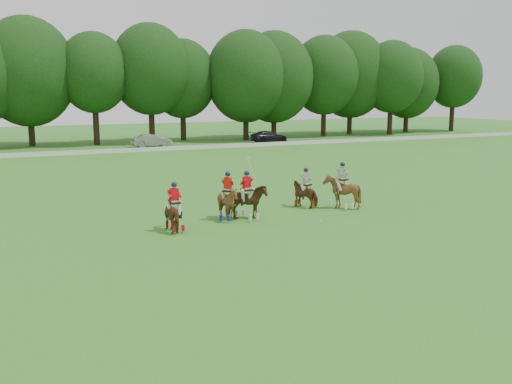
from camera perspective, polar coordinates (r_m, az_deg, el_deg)
name	(u,v)px	position (r m, az deg, el deg)	size (l,w,h in m)	color
ground	(303,240)	(24.01, 4.73, -4.84)	(180.00, 180.00, 0.00)	#2D6E1F
tree_line	(96,73)	(69.18, -15.69, 11.39)	(117.98, 14.32, 14.75)	black
boundary_rail	(115,151)	(59.52, -13.92, 4.03)	(120.00, 0.10, 0.44)	white
car_mid	(151,141)	(64.97, -10.41, 5.09)	(1.54, 4.43, 1.46)	gray
car_right	(269,137)	(70.19, 1.30, 5.57)	(1.92, 4.73, 1.37)	black
polo_red_a	(175,214)	(25.63, -8.13, -2.14)	(1.10, 1.79, 2.21)	#542E16
polo_red_b	(247,202)	(27.62, -0.93, -1.00)	(1.86, 1.65, 2.93)	#542E16
polo_red_c	(228,202)	(27.57, -2.83, -1.05)	(1.97, 2.01, 2.36)	#542E16
polo_stripe_a	(306,193)	(30.74, 4.99, -0.11)	(1.51, 1.80, 2.13)	#542E16
polo_stripe_b	(342,191)	(30.61, 8.58, 0.07)	(1.56, 1.72, 2.47)	#542E16
polo_ball	(321,221)	(27.35, 6.47, -2.93)	(0.09, 0.09, 0.09)	white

